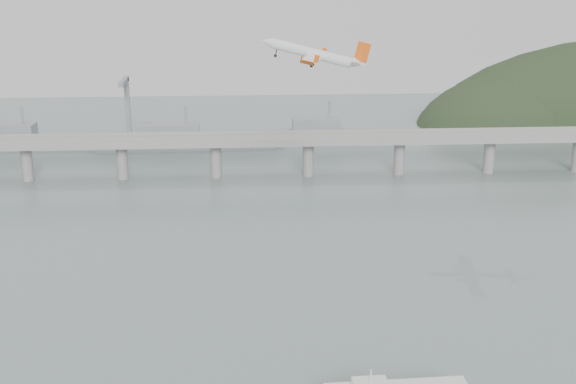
{
  "coord_description": "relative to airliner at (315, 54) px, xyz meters",
  "views": [
    {
      "loc": [
        -15.97,
        -202.26,
        116.31
      ],
      "look_at": [
        0.0,
        55.0,
        36.0
      ],
      "focal_mm": 48.0,
      "sensor_mm": 36.0,
      "label": 1
    }
  ],
  "objects": [
    {
      "name": "ground",
      "position": [
        -12.66,
        -93.97,
        -79.04
      ],
      "size": [
        900.0,
        900.0,
        0.0
      ],
      "primitive_type": "plane",
      "color": "slate",
      "rests_on": "ground"
    },
    {
      "name": "airliner",
      "position": [
        0.0,
        0.0,
        0.0
      ],
      "size": [
        42.64,
        38.92,
        13.03
      ],
      "rotation": [
        0.05,
        -0.23,
        2.95
      ],
      "color": "silver",
      "rests_on": "ground"
    },
    {
      "name": "distant_fleet",
      "position": [
        -168.01,
        171.11,
        -72.82
      ],
      "size": [
        453.0,
        60.9,
        40.0
      ],
      "color": "slate",
      "rests_on": "ground"
    },
    {
      "name": "bridge",
      "position": [
        -13.81,
        106.03,
        -61.39
      ],
      "size": [
        800.0,
        22.0,
        23.9
      ],
      "color": "gray",
      "rests_on": "ground"
    }
  ]
}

